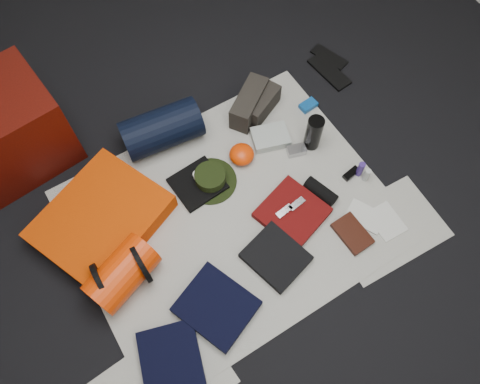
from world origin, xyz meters
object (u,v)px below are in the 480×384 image
sleeping_pad (101,219)px  stuff_sack (122,274)px  navy_duffel (162,129)px  red_cabinet (4,131)px  water_bottle (314,133)px  paperback_book (352,233)px  compact_camera (296,150)px

sleeping_pad → stuff_sack: 0.34m
stuff_sack → navy_duffel: navy_duffel is taller
red_cabinet → water_bottle: red_cabinet is taller
stuff_sack → navy_duffel: 0.83m
red_cabinet → paperback_book: (1.29, -1.37, -0.22)m
stuff_sack → compact_camera: (1.14, 0.16, -0.08)m
water_bottle → paperback_book: water_bottle is taller
stuff_sack → navy_duffel: size_ratio=0.79×
red_cabinet → sleeping_pad: red_cabinet is taller
navy_duffel → compact_camera: 0.76m
red_cabinet → navy_duffel: 0.82m
navy_duffel → stuff_sack: bearing=-124.2°
sleeping_pad → water_bottle: (1.21, -0.17, 0.06)m
sleeping_pad → paperback_book: bearing=-34.5°
sleeping_pad → navy_duffel: navy_duffel is taller
sleeping_pad → navy_duffel: 0.59m
paperback_book → stuff_sack: bearing=158.0°
red_cabinet → stuff_sack: bearing=-84.9°
paperback_book → red_cabinet: bearing=131.3°
water_bottle → red_cabinet: bearing=150.6°
red_cabinet → stuff_sack: (0.19, -0.97, -0.13)m
sleeping_pad → stuff_sack: stuff_sack is taller
sleeping_pad → navy_duffel: (0.51, 0.29, 0.06)m
red_cabinet → compact_camera: 1.57m
red_cabinet → sleeping_pad: 0.69m
red_cabinet → paperback_book: red_cabinet is taller
sleeping_pad → compact_camera: (1.11, -0.18, -0.04)m
navy_duffel → compact_camera: size_ratio=4.16×
water_bottle → paperback_book: bearing=-104.1°
red_cabinet → compact_camera: bearing=-37.1°
water_bottle → navy_duffel: bearing=146.4°
sleeping_pad → stuff_sack: (-0.03, -0.34, 0.05)m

